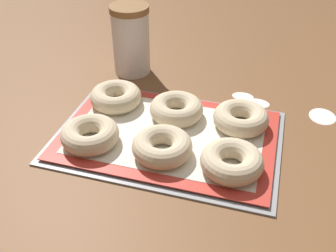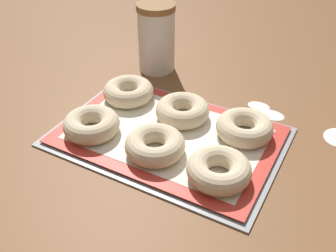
{
  "view_description": "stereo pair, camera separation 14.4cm",
  "coord_description": "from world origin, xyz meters",
  "px_view_note": "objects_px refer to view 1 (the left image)",
  "views": [
    {
      "loc": [
        0.18,
        -0.63,
        0.52
      ],
      "look_at": [
        -0.01,
        0.01,
        0.03
      ],
      "focal_mm": 42.0,
      "sensor_mm": 36.0,
      "label": 1
    },
    {
      "loc": [
        0.31,
        -0.58,
        0.52
      ],
      "look_at": [
        -0.01,
        0.01,
        0.03
      ],
      "focal_mm": 42.0,
      "sensor_mm": 36.0,
      "label": 2
    }
  ],
  "objects_px": {
    "bagel_front_center": "(162,146)",
    "bagel_front_left": "(90,134)",
    "baking_tray": "(168,136)",
    "bagel_back_right": "(241,118)",
    "bagel_back_left": "(116,97)",
    "bagel_back_center": "(176,109)",
    "flour_canister": "(131,40)",
    "bagel_front_right": "(232,161)"
  },
  "relations": [
    {
      "from": "bagel_back_left",
      "to": "flour_canister",
      "type": "height_order",
      "value": "flour_canister"
    },
    {
      "from": "baking_tray",
      "to": "bagel_back_right",
      "type": "xyz_separation_m",
      "value": [
        0.14,
        0.07,
        0.03
      ]
    },
    {
      "from": "bagel_back_center",
      "to": "bagel_front_right",
      "type": "bearing_deg",
      "value": -43.97
    },
    {
      "from": "bagel_front_left",
      "to": "bagel_front_right",
      "type": "height_order",
      "value": "same"
    },
    {
      "from": "baking_tray",
      "to": "bagel_front_left",
      "type": "xyz_separation_m",
      "value": [
        -0.15,
        -0.07,
        0.03
      ]
    },
    {
      "from": "bagel_front_right",
      "to": "bagel_back_right",
      "type": "distance_m",
      "value": 0.15
    },
    {
      "from": "bagel_front_center",
      "to": "bagel_back_right",
      "type": "relative_size",
      "value": 1.0
    },
    {
      "from": "bagel_front_center",
      "to": "bagel_back_center",
      "type": "bearing_deg",
      "value": 93.15
    },
    {
      "from": "bagel_front_center",
      "to": "bagel_back_left",
      "type": "bearing_deg",
      "value": 137.35
    },
    {
      "from": "bagel_back_left",
      "to": "flour_canister",
      "type": "bearing_deg",
      "value": 98.46
    },
    {
      "from": "bagel_front_center",
      "to": "bagel_back_right",
      "type": "distance_m",
      "value": 0.2
    },
    {
      "from": "bagel_back_right",
      "to": "flour_canister",
      "type": "bearing_deg",
      "value": 149.55
    },
    {
      "from": "bagel_front_left",
      "to": "bagel_front_right",
      "type": "distance_m",
      "value": 0.29
    },
    {
      "from": "baking_tray",
      "to": "bagel_back_center",
      "type": "distance_m",
      "value": 0.07
    },
    {
      "from": "bagel_front_center",
      "to": "flour_canister",
      "type": "distance_m",
      "value": 0.38
    },
    {
      "from": "bagel_back_left",
      "to": "flour_canister",
      "type": "xyz_separation_m",
      "value": [
        -0.03,
        0.18,
        0.06
      ]
    },
    {
      "from": "baking_tray",
      "to": "bagel_front_left",
      "type": "distance_m",
      "value": 0.16
    },
    {
      "from": "bagel_front_center",
      "to": "bagel_front_left",
      "type": "bearing_deg",
      "value": -178.33
    },
    {
      "from": "bagel_back_center",
      "to": "bagel_back_right",
      "type": "relative_size",
      "value": 1.0
    },
    {
      "from": "bagel_front_left",
      "to": "bagel_back_center",
      "type": "distance_m",
      "value": 0.2
    },
    {
      "from": "bagel_back_center",
      "to": "flour_canister",
      "type": "xyz_separation_m",
      "value": [
        -0.18,
        0.19,
        0.06
      ]
    },
    {
      "from": "bagel_front_center",
      "to": "bagel_back_left",
      "type": "distance_m",
      "value": 0.21
    },
    {
      "from": "bagel_back_center",
      "to": "bagel_back_right",
      "type": "xyz_separation_m",
      "value": [
        0.14,
        0.0,
        0.0
      ]
    },
    {
      "from": "bagel_front_left",
      "to": "flour_canister",
      "type": "distance_m",
      "value": 0.34
    },
    {
      "from": "baking_tray",
      "to": "bagel_back_center",
      "type": "height_order",
      "value": "bagel_back_center"
    },
    {
      "from": "baking_tray",
      "to": "bagel_front_center",
      "type": "height_order",
      "value": "bagel_front_center"
    },
    {
      "from": "bagel_front_left",
      "to": "bagel_back_right",
      "type": "bearing_deg",
      "value": 26.56
    },
    {
      "from": "baking_tray",
      "to": "bagel_back_left",
      "type": "distance_m",
      "value": 0.17
    },
    {
      "from": "bagel_back_left",
      "to": "flour_canister",
      "type": "relative_size",
      "value": 0.66
    },
    {
      "from": "baking_tray",
      "to": "bagel_back_left",
      "type": "height_order",
      "value": "bagel_back_left"
    },
    {
      "from": "bagel_front_right",
      "to": "bagel_back_right",
      "type": "height_order",
      "value": "same"
    },
    {
      "from": "bagel_back_center",
      "to": "bagel_front_center",
      "type": "bearing_deg",
      "value": -86.85
    },
    {
      "from": "bagel_front_center",
      "to": "bagel_back_left",
      "type": "height_order",
      "value": "same"
    },
    {
      "from": "bagel_back_left",
      "to": "bagel_front_left",
      "type": "bearing_deg",
      "value": -88.24
    },
    {
      "from": "baking_tray",
      "to": "bagel_back_right",
      "type": "distance_m",
      "value": 0.16
    },
    {
      "from": "bagel_front_center",
      "to": "bagel_front_right",
      "type": "relative_size",
      "value": 1.0
    },
    {
      "from": "bagel_front_left",
      "to": "bagel_back_right",
      "type": "distance_m",
      "value": 0.32
    },
    {
      "from": "bagel_back_right",
      "to": "flour_canister",
      "type": "height_order",
      "value": "flour_canister"
    },
    {
      "from": "baking_tray",
      "to": "bagel_front_center",
      "type": "relative_size",
      "value": 3.94
    },
    {
      "from": "bagel_back_left",
      "to": "bagel_back_right",
      "type": "bearing_deg",
      "value": -0.99
    },
    {
      "from": "bagel_front_left",
      "to": "flour_canister",
      "type": "height_order",
      "value": "flour_canister"
    },
    {
      "from": "bagel_front_center",
      "to": "flour_canister",
      "type": "relative_size",
      "value": 0.66
    }
  ]
}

